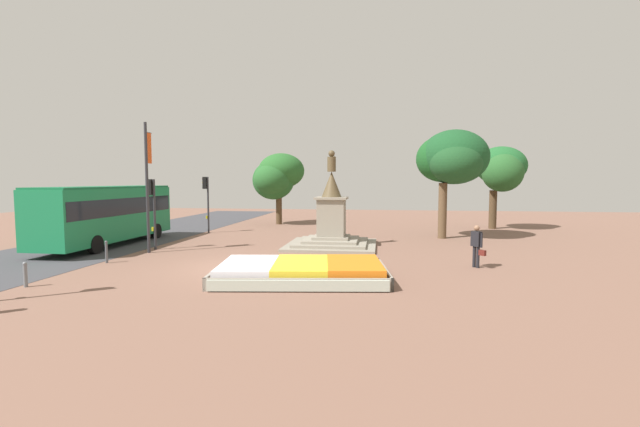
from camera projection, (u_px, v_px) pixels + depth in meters
ground_plane at (237, 267)px, 17.31m from camera, size 70.50×70.50×0.00m
street_asphalt_strip at (26, 261)px, 18.65m from camera, size 6.99×61.69×0.01m
flower_planter at (302, 271)px, 15.11m from camera, size 6.44×4.39×0.62m
statue_monument at (331, 226)px, 22.70m from camera, size 4.68×4.68×5.08m
traffic_light_mid_block at (152, 201)px, 21.54m from camera, size 0.41×0.29×3.57m
traffic_light_far_corner at (206, 194)px, 28.56m from camera, size 0.42×0.31×3.75m
banner_pole at (147, 184)px, 20.52m from camera, size 0.14×0.65×6.27m
city_bus at (107, 212)px, 22.95m from camera, size 2.46×9.38×3.19m
pedestrian_with_handbag at (477, 244)px, 17.11m from camera, size 0.52×0.62×1.71m
kerb_bollard_mid_a at (25, 274)px, 14.00m from camera, size 0.13×0.13×0.84m
kerb_bollard_mid_b at (106, 251)px, 18.11m from camera, size 0.12×0.12×0.96m
park_tree_far_left at (451, 159)px, 25.80m from camera, size 4.32×4.57×6.58m
park_tree_behind_statue at (277, 176)px, 34.22m from camera, size 4.08×4.47×5.70m
park_tree_far_right at (502, 169)px, 30.60m from camera, size 3.62×3.95×5.97m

